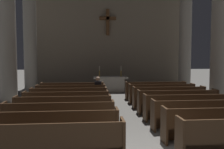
% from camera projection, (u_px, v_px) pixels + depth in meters
% --- Properties ---
extents(pew_left_row_1, '(3.23, 0.50, 0.95)m').
position_uv_depth(pew_left_row_1, '(46.00, 144.00, 4.94)').
color(pew_left_row_1, '#422B19').
rests_on(pew_left_row_1, ground).
extents(pew_left_row_2, '(3.23, 0.50, 0.95)m').
position_uv_depth(pew_left_row_2, '(54.00, 128.00, 6.03)').
color(pew_left_row_2, '#422B19').
rests_on(pew_left_row_2, ground).
extents(pew_left_row_3, '(3.23, 0.50, 0.95)m').
position_uv_depth(pew_left_row_3, '(59.00, 117.00, 7.13)').
color(pew_left_row_3, '#422B19').
rests_on(pew_left_row_3, ground).
extents(pew_left_row_4, '(3.23, 0.50, 0.95)m').
position_uv_depth(pew_left_row_4, '(63.00, 109.00, 8.22)').
color(pew_left_row_4, '#422B19').
rests_on(pew_left_row_4, ground).
extents(pew_left_row_5, '(3.23, 0.50, 0.95)m').
position_uv_depth(pew_left_row_5, '(67.00, 103.00, 9.31)').
color(pew_left_row_5, '#422B19').
rests_on(pew_left_row_5, ground).
extents(pew_left_row_6, '(3.23, 0.50, 0.95)m').
position_uv_depth(pew_left_row_6, '(69.00, 98.00, 10.41)').
color(pew_left_row_6, '#422B19').
rests_on(pew_left_row_6, ground).
extents(pew_left_row_7, '(3.23, 0.50, 0.95)m').
position_uv_depth(pew_left_row_7, '(71.00, 94.00, 11.50)').
color(pew_left_row_7, '#422B19').
rests_on(pew_left_row_7, ground).
extents(pew_left_row_8, '(3.23, 0.50, 0.95)m').
position_uv_depth(pew_left_row_8, '(73.00, 91.00, 12.59)').
color(pew_left_row_8, '#422B19').
rests_on(pew_left_row_8, ground).
extents(pew_right_row_2, '(3.23, 0.50, 0.95)m').
position_uv_depth(pew_right_row_2, '(223.00, 124.00, 6.43)').
color(pew_right_row_2, '#422B19').
rests_on(pew_right_row_2, ground).
extents(pew_right_row_3, '(3.23, 0.50, 0.95)m').
position_uv_depth(pew_right_row_3, '(203.00, 114.00, 7.53)').
color(pew_right_row_3, '#422B19').
rests_on(pew_right_row_3, ground).
extents(pew_right_row_4, '(3.23, 0.50, 0.95)m').
position_uv_depth(pew_right_row_4, '(189.00, 107.00, 8.62)').
color(pew_right_row_4, '#422B19').
rests_on(pew_right_row_4, ground).
extents(pew_right_row_5, '(3.23, 0.50, 0.95)m').
position_uv_depth(pew_right_row_5, '(178.00, 101.00, 9.71)').
color(pew_right_row_5, '#422B19').
rests_on(pew_right_row_5, ground).
extents(pew_right_row_6, '(3.23, 0.50, 0.95)m').
position_uv_depth(pew_right_row_6, '(169.00, 97.00, 10.81)').
color(pew_right_row_6, '#422B19').
rests_on(pew_right_row_6, ground).
extents(pew_right_row_7, '(3.23, 0.50, 0.95)m').
position_uv_depth(pew_right_row_7, '(162.00, 93.00, 11.90)').
color(pew_right_row_7, '#422B19').
rests_on(pew_right_row_7, ground).
extents(pew_right_row_8, '(3.23, 0.50, 0.95)m').
position_uv_depth(pew_right_row_8, '(156.00, 90.00, 12.99)').
color(pew_right_row_8, '#422B19').
rests_on(pew_right_row_8, ground).
extents(column_left_second, '(1.20, 1.20, 7.41)m').
position_uv_depth(column_left_second, '(7.00, 27.00, 10.90)').
color(column_left_second, '#9E998E').
rests_on(column_left_second, ground).
extents(column_right_second, '(1.20, 1.20, 7.41)m').
position_uv_depth(column_right_second, '(220.00, 29.00, 11.81)').
color(column_right_second, '#9E998E').
rests_on(column_right_second, ground).
extents(column_left_third, '(1.20, 1.20, 7.41)m').
position_uv_depth(column_left_third, '(30.00, 35.00, 15.16)').
color(column_left_third, '#9E998E').
rests_on(column_left_third, ground).
extents(column_right_third, '(1.20, 1.20, 7.41)m').
position_uv_depth(column_right_third, '(185.00, 37.00, 16.08)').
color(column_right_third, '#9E998E').
rests_on(column_right_third, ground).
extents(altar, '(2.20, 0.90, 1.01)m').
position_uv_depth(altar, '(110.00, 84.00, 15.60)').
color(altar, '#A8A399').
rests_on(altar, ground).
extents(candlestick_left, '(0.16, 0.16, 0.68)m').
position_uv_depth(candlestick_left, '(99.00, 73.00, 15.49)').
color(candlestick_left, '#B79338').
rests_on(candlestick_left, altar).
extents(candlestick_right, '(0.16, 0.16, 0.68)m').
position_uv_depth(candlestick_right, '(121.00, 73.00, 15.62)').
color(candlestick_right, '#B79338').
rests_on(candlestick_right, altar).
extents(apse_with_cross, '(11.34, 0.47, 8.66)m').
position_uv_depth(apse_with_cross, '(107.00, 29.00, 17.70)').
color(apse_with_cross, gray).
rests_on(apse_with_cross, ground).
extents(lone_worshipper, '(0.32, 0.43, 1.32)m').
position_uv_depth(lone_worshipper, '(98.00, 90.00, 11.64)').
color(lone_worshipper, '#26262B').
rests_on(lone_worshipper, ground).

